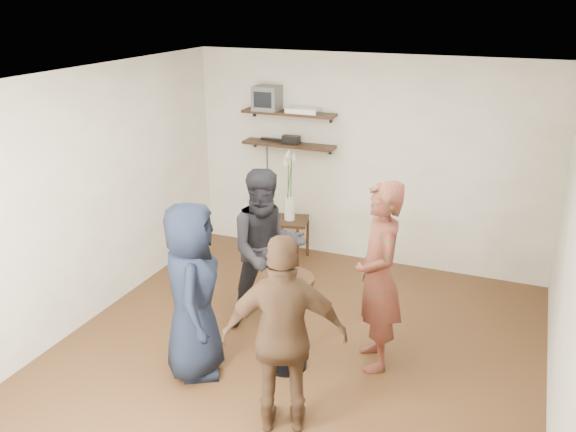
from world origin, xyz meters
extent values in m
cube|color=#442615|center=(0.00, 0.00, -0.02)|extent=(4.50, 5.00, 0.04)
cube|color=white|center=(0.00, 0.00, 2.62)|extent=(4.50, 5.00, 0.04)
cube|color=silver|center=(0.00, 2.52, 1.30)|extent=(4.50, 0.04, 2.60)
cube|color=silver|center=(0.00, -2.52, 1.30)|extent=(4.50, 0.04, 2.60)
cube|color=silver|center=(-2.27, 0.00, 1.30)|extent=(0.04, 5.00, 2.60)
cube|color=silver|center=(2.27, 0.00, 1.30)|extent=(0.04, 5.00, 2.60)
cube|color=black|center=(-1.00, 2.38, 1.85)|extent=(1.20, 0.25, 0.04)
cube|color=black|center=(-1.00, 2.38, 1.45)|extent=(1.20, 0.25, 0.04)
cube|color=#59595B|center=(-1.29, 2.38, 2.02)|extent=(0.32, 0.30, 0.30)
cube|color=silver|center=(-0.80, 2.38, 1.90)|extent=(0.40, 0.24, 0.06)
cube|color=black|center=(-0.97, 2.38, 1.52)|extent=(0.22, 0.10, 0.10)
cube|color=black|center=(-1.25, 2.42, 1.48)|extent=(0.30, 0.05, 0.03)
cube|color=black|center=(-0.88, 2.12, 0.53)|extent=(0.55, 0.55, 0.04)
cylinder|color=black|center=(-1.06, 1.94, 0.25)|extent=(0.04, 0.04, 0.51)
cylinder|color=black|center=(-0.70, 1.94, 0.25)|extent=(0.04, 0.04, 0.51)
cylinder|color=black|center=(-1.06, 2.30, 0.25)|extent=(0.04, 0.04, 0.51)
cylinder|color=black|center=(-0.70, 2.30, 0.25)|extent=(0.04, 0.04, 0.51)
cylinder|color=silver|center=(-0.88, 2.12, 0.69)|extent=(0.14, 0.14, 0.29)
cylinder|color=#21691E|center=(-0.90, 2.12, 0.99)|extent=(0.01, 0.07, 0.53)
cone|color=white|center=(-0.94, 2.12, 1.31)|extent=(0.07, 0.08, 0.12)
cylinder|color=#21691E|center=(-0.87, 2.13, 1.01)|extent=(0.03, 0.05, 0.59)
cone|color=white|center=(-0.84, 2.15, 1.37)|extent=(0.10, 0.12, 0.12)
cylinder|color=#21691E|center=(-0.88, 2.10, 1.04)|extent=(0.09, 0.08, 0.65)
cone|color=white|center=(-0.88, 2.07, 1.43)|extent=(0.12, 0.12, 0.13)
cylinder|color=black|center=(0.00, -0.14, 0.89)|extent=(0.50, 0.50, 0.04)
cylinder|color=black|center=(0.00, -0.14, 0.45)|extent=(0.07, 0.07, 0.84)
cylinder|color=black|center=(0.00, -0.14, 0.01)|extent=(0.38, 0.38, 0.03)
cylinder|color=silver|center=(-0.07, -0.17, 0.91)|extent=(0.07, 0.07, 0.00)
cylinder|color=silver|center=(-0.07, -0.17, 0.96)|extent=(0.01, 0.01, 0.10)
cylinder|color=silver|center=(-0.07, -0.17, 1.07)|extent=(0.07, 0.07, 0.12)
cylinder|color=#E1BF5C|center=(-0.07, -0.17, 1.04)|extent=(0.07, 0.07, 0.07)
cylinder|color=silver|center=(0.08, -0.18, 0.91)|extent=(0.06, 0.06, 0.00)
cylinder|color=silver|center=(0.08, -0.18, 0.96)|extent=(0.01, 0.01, 0.09)
cylinder|color=silver|center=(0.08, -0.18, 1.06)|extent=(0.07, 0.07, 0.11)
cylinder|color=#E1BF5C|center=(0.08, -0.18, 1.03)|extent=(0.06, 0.06, 0.06)
cylinder|color=silver|center=(-0.02, -0.06, 0.91)|extent=(0.06, 0.06, 0.00)
cylinder|color=silver|center=(-0.02, -0.06, 0.96)|extent=(0.01, 0.01, 0.10)
cylinder|color=silver|center=(-0.02, -0.06, 1.07)|extent=(0.07, 0.07, 0.12)
cylinder|color=#E1BF5C|center=(-0.02, -0.06, 1.04)|extent=(0.07, 0.07, 0.06)
cylinder|color=silver|center=(0.02, -0.12, 0.91)|extent=(0.06, 0.06, 0.00)
cylinder|color=silver|center=(0.02, -0.12, 0.96)|extent=(0.01, 0.01, 0.10)
cylinder|color=silver|center=(0.02, -0.12, 1.07)|extent=(0.07, 0.07, 0.12)
cylinder|color=#E1BF5C|center=(0.02, -0.12, 1.04)|extent=(0.07, 0.07, 0.06)
imported|color=#B8152C|center=(0.74, 0.23, 0.89)|extent=(0.67, 0.77, 1.77)
imported|color=black|center=(-0.49, 0.53, 0.83)|extent=(1.03, 0.99, 1.66)
imported|color=black|center=(-0.73, -0.51, 0.81)|extent=(0.82, 0.94, 1.63)
imported|color=#4D3421|center=(0.30, -0.90, 0.82)|extent=(1.04, 0.72, 1.64)
camera|label=1|loc=(1.84, -4.60, 3.27)|focal=38.00mm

